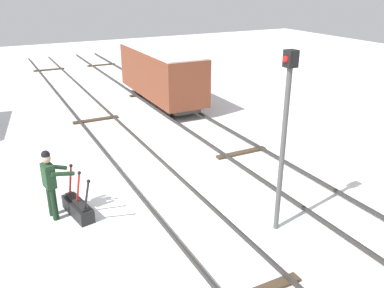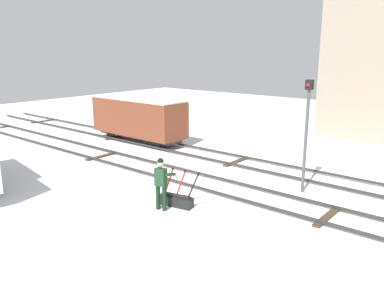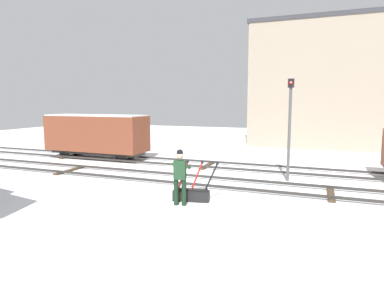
# 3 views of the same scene
# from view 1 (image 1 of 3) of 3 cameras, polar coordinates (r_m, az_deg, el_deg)

# --- Properties ---
(ground_plane) EXTENTS (60.00, 60.00, 0.00)m
(ground_plane) POSITION_cam_1_polar(r_m,az_deg,el_deg) (12.85, -6.38, -4.22)
(ground_plane) COLOR white
(track_main_line) EXTENTS (44.00, 1.94, 0.18)m
(track_main_line) POSITION_cam_1_polar(r_m,az_deg,el_deg) (12.80, -6.40, -3.77)
(track_main_line) COLOR #2D2B28
(track_main_line) RESTS_ON ground_plane
(track_siding_near) EXTENTS (44.00, 1.94, 0.18)m
(track_siding_near) POSITION_cam_1_polar(r_m,az_deg,el_deg) (14.31, 6.89, -0.95)
(track_siding_near) COLOR #2D2B28
(track_siding_near) RESTS_ON ground_plane
(switch_lever_frame) EXTENTS (1.56, 0.58, 1.40)m
(switch_lever_frame) POSITION_cam_1_polar(r_m,az_deg,el_deg) (10.98, -15.58, -8.39)
(switch_lever_frame) COLOR black
(switch_lever_frame) RESTS_ON ground_plane
(rail_worker) EXTENTS (0.63, 0.77, 1.84)m
(rail_worker) POSITION_cam_1_polar(r_m,az_deg,el_deg) (10.71, -19.09, -4.76)
(rail_worker) COLOR black
(rail_worker) RESTS_ON ground_plane
(signal_post) EXTENTS (0.24, 0.32, 4.29)m
(signal_post) POSITION_cam_1_polar(r_m,az_deg,el_deg) (9.26, 12.72, 2.21)
(signal_post) COLOR #4C4C4C
(signal_post) RESTS_ON ground_plane
(freight_car_near_switch) EXTENTS (6.16, 2.00, 2.60)m
(freight_car_near_switch) POSITION_cam_1_polar(r_m,az_deg,el_deg) (19.71, -4.29, 9.72)
(freight_car_near_switch) COLOR #2D2B28
(freight_car_near_switch) RESTS_ON ground_plane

